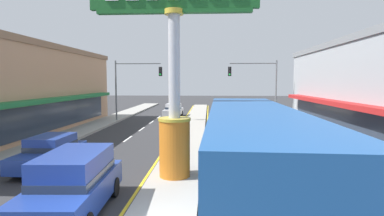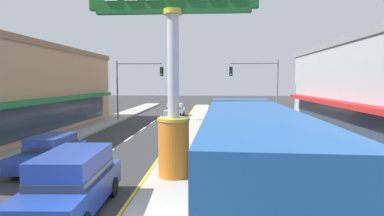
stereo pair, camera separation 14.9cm
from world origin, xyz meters
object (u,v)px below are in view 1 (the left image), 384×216
traffic_light_left_side (133,80)px  bus_mid_left_lane (252,154)px  district_sign (174,77)px  sedan_near_left_lane (51,152)px  traffic_light_right_side (258,80)px  suv_near_right_lane (222,114)px  sedan_far_left_oncoming (173,110)px  suv_far_right_lane (74,182)px

traffic_light_left_side → bus_mid_left_lane: bearing=-66.7°
district_sign → sedan_near_left_lane: size_ratio=1.96×
traffic_light_left_side → traffic_light_right_side: (12.61, 0.21, 0.00)m
district_sign → sedan_near_left_lane: bearing=168.0°
traffic_light_left_side → suv_near_right_lane: bearing=-6.6°
district_sign → sedan_near_left_lane: district_sign is taller
bus_mid_left_lane → sedan_far_left_oncoming: 25.97m
bus_mid_left_lane → traffic_light_right_side: bearing=80.4°
sedan_near_left_lane → traffic_light_right_side: bearing=53.7°
suv_far_right_lane → sedan_near_left_lane: size_ratio=1.09×
sedan_far_left_oncoming → suv_far_right_lane: bearing=-90.0°
bus_mid_left_lane → sedan_far_left_oncoming: (-5.44, 25.37, -1.08)m
suv_near_right_lane → suv_far_right_lane: bearing=-105.1°
traffic_light_left_side → traffic_light_right_side: same height
traffic_light_left_side → suv_far_right_lane: size_ratio=1.32×
suv_near_right_lane → bus_mid_left_lane: size_ratio=0.41×
traffic_light_right_side → suv_far_right_lane: (-9.03, -21.47, -3.26)m
suv_far_right_lane → sedan_far_left_oncoming: (0.01, 25.64, -0.20)m
traffic_light_right_side → sedan_near_left_lane: traffic_light_right_side is taller
sedan_far_left_oncoming → district_sign: bearing=-83.0°
traffic_light_right_side → suv_far_right_lane: 23.52m
district_sign → suv_near_right_lane: size_ratio=1.81×
district_sign → suv_near_right_lane: (2.72, 16.80, -3.28)m
bus_mid_left_lane → suv_far_right_lane: bearing=-177.1°
traffic_light_left_side → suv_near_right_lane: size_ratio=1.33×
district_sign → traffic_light_left_side: size_ratio=1.36×
district_sign → bus_mid_left_lane: bearing=-49.0°
suv_far_right_lane → sedan_near_left_lane: (-3.30, 4.69, -0.20)m
traffic_light_right_side → sedan_far_left_oncoming: bearing=155.2°
traffic_light_left_side → suv_far_right_lane: (3.58, -21.25, -3.26)m
bus_mid_left_lane → suv_near_right_lane: bearing=90.0°
traffic_light_right_side → sedan_far_left_oncoming: size_ratio=1.41×
traffic_light_left_side → sedan_far_left_oncoming: bearing=50.7°
district_sign → traffic_light_right_side: size_ratio=1.36×
sedan_near_left_lane → bus_mid_left_lane: 9.85m
suv_far_right_lane → sedan_near_left_lane: 5.73m
suv_far_right_lane → sedan_far_left_oncoming: size_ratio=1.07×
traffic_light_right_side → district_sign: bearing=-109.2°
traffic_light_left_side → district_sign: bearing=-70.5°
suv_near_right_lane → bus_mid_left_lane: bearing=-90.0°
sedan_near_left_lane → sedan_far_left_oncoming: size_ratio=0.98×
sedan_far_left_oncoming → traffic_light_right_side: bearing=-24.8°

